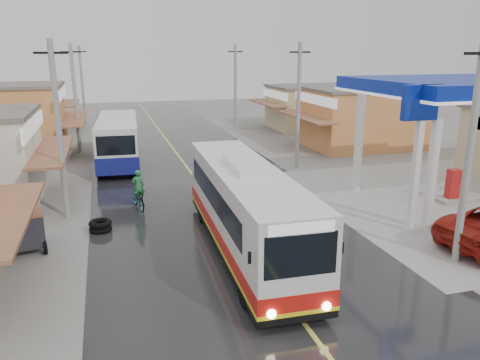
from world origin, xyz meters
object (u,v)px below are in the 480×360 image
at_px(tricycle_near, 25,227).
at_px(cyclist, 139,196).
at_px(tyre_stack, 100,226).
at_px(second_bus, 118,140).
at_px(coach_bus, 245,209).

bearing_deg(tricycle_near, cyclist, 27.05).
height_order(cyclist, tyre_stack, cyclist).
bearing_deg(second_bus, coach_bus, -72.37).
relative_size(second_bus, tyre_stack, 9.84).
height_order(coach_bus, second_bus, coach_bus).
bearing_deg(coach_bus, second_bus, 106.11).
bearing_deg(coach_bus, tricycle_near, 164.62).
height_order(second_bus, tricycle_near, second_bus).
distance_m(cyclist, tricycle_near, 5.93).
bearing_deg(second_bus, tricycle_near, -103.38).
relative_size(cyclist, tricycle_near, 0.91).
distance_m(coach_bus, second_bus, 16.56).
relative_size(coach_bus, cyclist, 5.76).
relative_size(coach_bus, second_bus, 1.20).
xyz_separation_m(second_bus, tyre_stack, (-1.29, -12.42, -1.43)).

